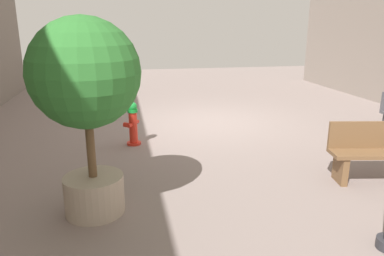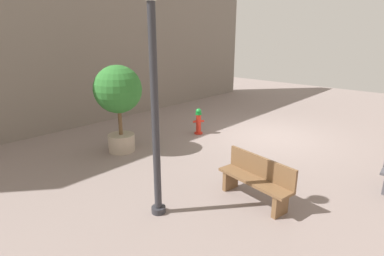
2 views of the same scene
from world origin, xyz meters
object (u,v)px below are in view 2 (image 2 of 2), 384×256
at_px(bench_far, 256,179).
at_px(planter_tree, 118,95).
at_px(fire_hydrant, 198,121).
at_px(street_lamp, 154,81).

distance_m(bench_far, planter_tree, 4.63).
bearing_deg(planter_tree, fire_hydrant, -102.38).
distance_m(fire_hydrant, planter_tree, 3.12).
relative_size(fire_hydrant, street_lamp, 0.22).
xyz_separation_m(fire_hydrant, street_lamp, (-2.69, 4.29, 2.14)).
bearing_deg(fire_hydrant, planter_tree, 77.62).
height_order(fire_hydrant, planter_tree, planter_tree).
bearing_deg(fire_hydrant, street_lamp, 122.10).
bearing_deg(planter_tree, street_lamp, 155.73).
xyz_separation_m(planter_tree, street_lamp, (-3.30, 1.49, 0.91)).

